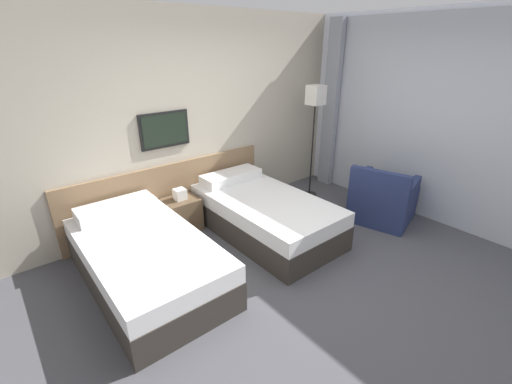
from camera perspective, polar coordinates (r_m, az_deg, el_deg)
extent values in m
plane|color=#47474C|center=(3.81, 8.55, -13.51)|extent=(16.00, 16.00, 0.00)
cube|color=#B7AD99|center=(4.72, -9.12, 11.92)|extent=(10.00, 0.06, 2.70)
cube|color=#846647|center=(4.71, -13.88, -0.38)|extent=(2.81, 0.04, 0.85)
cube|color=black|center=(4.44, -14.99, 9.98)|extent=(0.64, 0.03, 0.44)
cube|color=black|center=(4.43, -14.90, 9.95)|extent=(0.58, 0.01, 0.38)
cube|color=white|center=(5.07, 30.41, 9.82)|extent=(0.06, 4.50, 2.70)
cube|color=#B2B7C1|center=(5.03, 30.14, 9.44)|extent=(0.03, 4.14, 2.64)
cube|color=#8E939E|center=(5.89, 12.36, 13.67)|extent=(0.10, 0.24, 2.64)
cube|color=#332D28|center=(3.76, -17.56, -12.10)|extent=(1.06, 1.95, 0.31)
cube|color=white|center=(3.63, -18.04, -8.90)|extent=(1.05, 1.93, 0.19)
cube|color=white|center=(4.19, -22.21, -2.56)|extent=(0.85, 0.34, 0.13)
cube|color=#332D28|center=(4.45, 1.57, -4.97)|extent=(1.06, 1.95, 0.31)
cube|color=white|center=(4.34, 1.60, -2.09)|extent=(1.05, 1.93, 0.19)
cube|color=white|center=(4.81, -4.17, 2.58)|extent=(0.85, 0.34, 0.13)
cube|color=brown|center=(4.59, -12.25, -3.67)|extent=(0.43, 0.38, 0.44)
cube|color=silver|center=(4.47, -12.56, -0.35)|extent=(0.14, 0.14, 0.14)
cylinder|color=black|center=(5.66, 8.85, -0.36)|extent=(0.24, 0.24, 0.02)
cylinder|color=black|center=(5.41, 9.32, 6.67)|extent=(0.02, 0.02, 1.43)
cube|color=silver|center=(5.23, 9.95, 15.65)|extent=(0.22, 0.22, 0.28)
cube|color=navy|center=(5.09, 20.34, -1.89)|extent=(0.97, 0.94, 0.43)
cube|color=navy|center=(4.63, 19.83, 1.10)|extent=(0.30, 0.76, 0.38)
cube|color=navy|center=(4.92, 24.53, 0.42)|extent=(0.68, 0.27, 0.18)
cube|color=navy|center=(5.06, 17.22, 2.15)|extent=(0.68, 0.27, 0.18)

